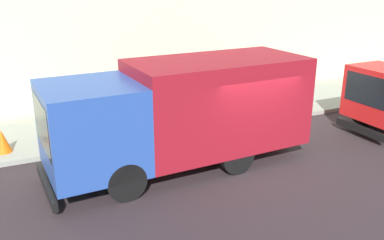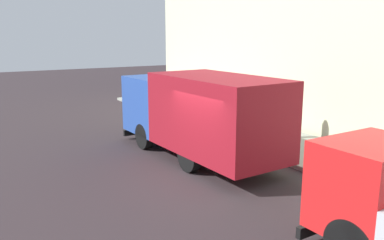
% 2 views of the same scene
% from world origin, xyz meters
% --- Properties ---
extents(ground, '(80.00, 80.00, 0.00)m').
position_xyz_m(ground, '(0.00, 0.00, 0.00)').
color(ground, '#302629').
extents(sidewalk, '(3.37, 30.00, 0.14)m').
position_xyz_m(sidewalk, '(4.68, 0.00, 0.07)').
color(sidewalk, '#9A9D8F').
rests_on(sidewalk, ground).
extents(large_utility_truck, '(2.76, 7.27, 2.91)m').
position_xyz_m(large_utility_truck, '(1.01, 1.72, 1.62)').
color(large_utility_truck, '#284CA3').
rests_on(large_utility_truck, ground).
extents(pedestrian_walking, '(0.37, 0.37, 1.57)m').
position_xyz_m(pedestrian_walking, '(5.47, 1.58, 0.98)').
color(pedestrian_walking, '#4C3857').
rests_on(pedestrian_walking, sidewalk).
extents(traffic_cone_orange, '(0.47, 0.47, 0.68)m').
position_xyz_m(traffic_cone_orange, '(3.78, 6.23, 0.48)').
color(traffic_cone_orange, orange).
rests_on(traffic_cone_orange, sidewalk).
extents(street_sign_post, '(0.44, 0.08, 2.49)m').
position_xyz_m(street_sign_post, '(3.46, 1.64, 1.61)').
color(street_sign_post, '#4C5156').
rests_on(street_sign_post, sidewalk).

